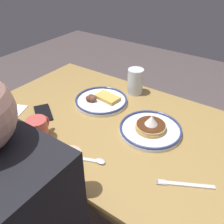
{
  "coord_description": "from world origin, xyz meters",
  "views": [
    {
      "loc": [
        -0.47,
        0.73,
        1.42
      ],
      "look_at": [
        0.06,
        -0.03,
        0.79
      ],
      "focal_mm": 38.88,
      "sensor_mm": 36.0,
      "label": 1
    }
  ],
  "objects_px": {
    "cell_phone": "(43,113)",
    "fork_near": "(185,185)",
    "paper_napkin": "(7,112)",
    "coffee_mug": "(38,129)",
    "tea_spoon": "(86,159)",
    "drinking_glass": "(135,83)",
    "plate_near_main": "(101,100)",
    "plate_center_pancakes": "(150,128)"
  },
  "relations": [
    {
      "from": "plate_near_main",
      "to": "plate_center_pancakes",
      "type": "distance_m",
      "value": 0.32
    },
    {
      "from": "drinking_glass",
      "to": "cell_phone",
      "type": "height_order",
      "value": "drinking_glass"
    },
    {
      "from": "fork_near",
      "to": "coffee_mug",
      "type": "bearing_deg",
      "value": 10.84
    },
    {
      "from": "plate_center_pancakes",
      "to": "paper_napkin",
      "type": "bearing_deg",
      "value": 22.48
    },
    {
      "from": "coffee_mug",
      "to": "drinking_glass",
      "type": "xyz_separation_m",
      "value": [
        -0.13,
        -0.56,
        0.01
      ]
    },
    {
      "from": "cell_phone",
      "to": "fork_near",
      "type": "relative_size",
      "value": 0.81
    },
    {
      "from": "plate_near_main",
      "to": "fork_near",
      "type": "bearing_deg",
      "value": 154.92
    },
    {
      "from": "drinking_glass",
      "to": "fork_near",
      "type": "bearing_deg",
      "value": 135.84
    },
    {
      "from": "fork_near",
      "to": "tea_spoon",
      "type": "xyz_separation_m",
      "value": [
        0.35,
        0.1,
        0.0
      ]
    },
    {
      "from": "plate_near_main",
      "to": "cell_phone",
      "type": "bearing_deg",
      "value": 55.25
    },
    {
      "from": "coffee_mug",
      "to": "fork_near",
      "type": "bearing_deg",
      "value": -169.16
    },
    {
      "from": "plate_near_main",
      "to": "drinking_glass",
      "type": "xyz_separation_m",
      "value": [
        -0.09,
        -0.19,
        0.05
      ]
    },
    {
      "from": "plate_center_pancakes",
      "to": "paper_napkin",
      "type": "relative_size",
      "value": 1.8
    },
    {
      "from": "coffee_mug",
      "to": "tea_spoon",
      "type": "xyz_separation_m",
      "value": [
        -0.24,
        -0.01,
        -0.04
      ]
    },
    {
      "from": "plate_center_pancakes",
      "to": "cell_phone",
      "type": "bearing_deg",
      "value": 19.66
    },
    {
      "from": "tea_spoon",
      "to": "plate_near_main",
      "type": "bearing_deg",
      "value": -60.62
    },
    {
      "from": "tea_spoon",
      "to": "coffee_mug",
      "type": "bearing_deg",
      "value": 2.75
    },
    {
      "from": "plate_near_main",
      "to": "fork_near",
      "type": "distance_m",
      "value": 0.6
    },
    {
      "from": "cell_phone",
      "to": "drinking_glass",
      "type": "bearing_deg",
      "value": -87.56
    },
    {
      "from": "fork_near",
      "to": "plate_near_main",
      "type": "bearing_deg",
      "value": -25.08
    },
    {
      "from": "coffee_mug",
      "to": "paper_napkin",
      "type": "xyz_separation_m",
      "value": [
        0.28,
        -0.04,
        -0.05
      ]
    },
    {
      "from": "plate_near_main",
      "to": "cell_phone",
      "type": "relative_size",
      "value": 1.86
    },
    {
      "from": "coffee_mug",
      "to": "cell_phone",
      "type": "height_order",
      "value": "coffee_mug"
    },
    {
      "from": "cell_phone",
      "to": "tea_spoon",
      "type": "distance_m",
      "value": 0.39
    },
    {
      "from": "coffee_mug",
      "to": "fork_near",
      "type": "height_order",
      "value": "coffee_mug"
    },
    {
      "from": "drinking_glass",
      "to": "cell_phone",
      "type": "bearing_deg",
      "value": 59.0
    },
    {
      "from": "paper_napkin",
      "to": "tea_spoon",
      "type": "bearing_deg",
      "value": 177.19
    },
    {
      "from": "fork_near",
      "to": "tea_spoon",
      "type": "bearing_deg",
      "value": 16.29
    },
    {
      "from": "drinking_glass",
      "to": "fork_near",
      "type": "relative_size",
      "value": 0.77
    },
    {
      "from": "paper_napkin",
      "to": "fork_near",
      "type": "relative_size",
      "value": 0.84
    },
    {
      "from": "plate_center_pancakes",
      "to": "cell_phone",
      "type": "distance_m",
      "value": 0.51
    },
    {
      "from": "fork_near",
      "to": "tea_spoon",
      "type": "height_order",
      "value": "tea_spoon"
    },
    {
      "from": "tea_spoon",
      "to": "cell_phone",
      "type": "bearing_deg",
      "value": -17.69
    },
    {
      "from": "cell_phone",
      "to": "tea_spoon",
      "type": "height_order",
      "value": "tea_spoon"
    },
    {
      "from": "coffee_mug",
      "to": "tea_spoon",
      "type": "relative_size",
      "value": 0.6
    },
    {
      "from": "coffee_mug",
      "to": "cell_phone",
      "type": "bearing_deg",
      "value": -46.11
    },
    {
      "from": "coffee_mug",
      "to": "paper_napkin",
      "type": "bearing_deg",
      "value": -7.62
    },
    {
      "from": "plate_near_main",
      "to": "tea_spoon",
      "type": "relative_size",
      "value": 1.39
    },
    {
      "from": "coffee_mug",
      "to": "plate_near_main",
      "type": "bearing_deg",
      "value": -96.56
    },
    {
      "from": "drinking_glass",
      "to": "tea_spoon",
      "type": "bearing_deg",
      "value": 101.49
    },
    {
      "from": "plate_center_pancakes",
      "to": "tea_spoon",
      "type": "relative_size",
      "value": 1.39
    },
    {
      "from": "cell_phone",
      "to": "tea_spoon",
      "type": "bearing_deg",
      "value": -164.25
    }
  ]
}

